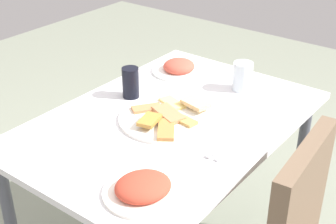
# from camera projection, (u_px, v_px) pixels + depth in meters

# --- Properties ---
(dining_table) EXTENTS (1.13, 0.78, 0.74)m
(dining_table) POSITION_uv_depth(u_px,v_px,m) (169.00, 139.00, 1.81)
(dining_table) COLOR silver
(dining_table) RESTS_ON ground_plane
(pide_platter) EXTENTS (0.35, 0.35, 0.04)m
(pide_platter) POSITION_uv_depth(u_px,v_px,m) (168.00, 117.00, 1.75)
(pide_platter) COLOR white
(pide_platter) RESTS_ON dining_table
(salad_plate_greens) EXTENTS (0.23, 0.23, 0.06)m
(salad_plate_greens) POSITION_uv_depth(u_px,v_px,m) (179.00, 68.00, 2.12)
(salad_plate_greens) COLOR white
(salad_plate_greens) RESTS_ON dining_table
(salad_plate_rice) EXTENTS (0.23, 0.23, 0.06)m
(salad_plate_rice) POSITION_uv_depth(u_px,v_px,m) (143.00, 188.00, 1.37)
(salad_plate_rice) COLOR white
(salad_plate_rice) RESTS_ON dining_table
(soda_can) EXTENTS (0.07, 0.07, 0.12)m
(soda_can) POSITION_uv_depth(u_px,v_px,m) (131.00, 83.00, 1.89)
(soda_can) COLOR black
(soda_can) RESTS_ON dining_table
(drinking_glass) EXTENTS (0.08, 0.08, 0.12)m
(drinking_glass) POSITION_uv_depth(u_px,v_px,m) (243.00, 76.00, 1.95)
(drinking_glass) COLOR silver
(drinking_glass) RESTS_ON dining_table
(paper_napkin) EXTENTS (0.14, 0.14, 0.00)m
(paper_napkin) POSITION_uv_depth(u_px,v_px,m) (224.00, 146.00, 1.60)
(paper_napkin) COLOR white
(paper_napkin) RESTS_ON dining_table
(fork) EXTENTS (0.19, 0.04, 0.00)m
(fork) POSITION_uv_depth(u_px,v_px,m) (219.00, 144.00, 1.60)
(fork) COLOR silver
(fork) RESTS_ON paper_napkin
(spoon) EXTENTS (0.18, 0.03, 0.00)m
(spoon) POSITION_uv_depth(u_px,v_px,m) (228.00, 147.00, 1.58)
(spoon) COLOR silver
(spoon) RESTS_ON paper_napkin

